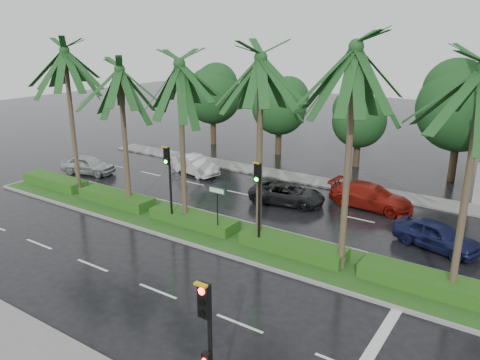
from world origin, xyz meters
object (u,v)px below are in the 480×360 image
Objects in this scene: car_silver at (88,165)px; signal_near at (208,351)px; car_darkgrey at (287,194)px; signal_median_left at (169,174)px; street_sign at (217,199)px; car_red at (371,196)px; car_blue at (437,235)px; car_white at (195,165)px.

signal_near is at bearing -137.31° from car_silver.
signal_near is 17.73m from car_darkgrey.
signal_median_left is (-10.00, 9.69, 0.49)m from signal_near.
signal_near is at bearing -44.09° from signal_median_left.
street_sign is 15.45m from car_silver.
car_red is at bearing 47.88° from signal_median_left.
signal_near is 1.07× the size of car_silver.
car_red is at bearing 96.16° from signal_near.
car_white is at bearing 95.25° from car_blue.
signal_median_left reaches higher than car_red.
signal_near is 25.94m from car_silver.
street_sign is 0.56× the size of car_darkgrey.
car_white reaches higher than car_darkgrey.
street_sign reaches higher than car_white.
car_white is at bearing 95.55° from car_red.
car_red reaches higher than car_white.
car_blue is at bearing 22.47° from signal_median_left.
car_red reaches higher than car_darkgrey.
car_red is (8.00, 8.85, -2.27)m from signal_median_left.
car_silver is (-11.86, 4.15, -2.31)m from signal_median_left.
car_silver is 24.38m from car_blue.
car_silver is (-14.86, 3.97, -1.43)m from street_sign.
street_sign is at bearing -122.32° from car_white.
car_red is at bearing 66.64° from car_blue.
signal_median_left is at bearing 141.93° from car_darkgrey.
car_blue is (9.00, -1.53, 0.06)m from car_darkgrey.
signal_median_left is 1.03× the size of car_white.
car_darkgrey is (15.36, 2.55, -0.05)m from car_silver.
signal_median_left reaches higher than car_silver.
signal_near is at bearing -127.06° from car_white.
car_blue reaches higher than car_silver.
car_white is (6.63, 4.36, 0.00)m from car_silver.
car_silver is at bearing 88.94° from car_darkgrey.
street_sign is at bearing -119.92° from car_silver.
car_blue is (24.36, 1.02, 0.01)m from car_silver.
car_silver is (-21.86, 13.84, -1.81)m from signal_near.
car_white is 0.84× the size of car_red.
car_darkgrey is 9.13m from car_blue.
car_white is (-8.23, 8.32, -1.43)m from street_sign.
car_darkgrey is (0.50, 6.52, -1.48)m from street_sign.
car_white reaches higher than car_silver.
car_silver is 15.57m from car_darkgrey.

